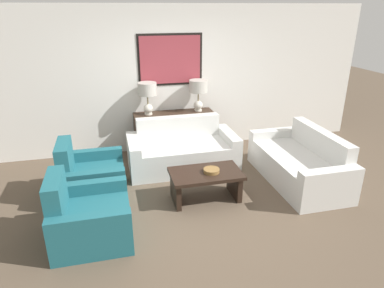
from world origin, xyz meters
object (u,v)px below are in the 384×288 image
object	(u,v)px
table_lamp_right	(198,90)
console_table	(174,132)
armchair_near_back_wall	(90,178)
couch_by_back_wall	(182,152)
table_lamp_left	(147,92)
decorative_bowl	(211,171)
coffee_table	(206,180)
couch_by_side	(300,164)
armchair_near_camera	(88,218)

from	to	relation	value
table_lamp_right	console_table	bearing A→B (deg)	180.00
console_table	table_lamp_right	world-z (taller)	table_lamp_right
console_table	armchair_near_back_wall	size ratio (longest dim) A/B	1.60
table_lamp_right	couch_by_back_wall	size ratio (longest dim) A/B	0.32
table_lamp_left	decorative_bowl	xyz separation A→B (m)	(0.63, -1.87, -0.72)
coffee_table	armchair_near_back_wall	size ratio (longest dim) A/B	1.10
table_lamp_right	coffee_table	distance (m)	2.07
table_lamp_left	armchair_near_back_wall	world-z (taller)	table_lamp_left
armchair_near_back_wall	couch_by_side	bearing A→B (deg)	-5.68
table_lamp_right	decorative_bowl	distance (m)	2.02
table_lamp_left	armchair_near_back_wall	bearing A→B (deg)	-128.22
coffee_table	console_table	bearing A→B (deg)	92.88
decorative_bowl	armchair_near_back_wall	xyz separation A→B (m)	(-1.67, 0.55, -0.18)
couch_by_side	armchair_near_camera	world-z (taller)	armchair_near_camera
table_lamp_right	decorative_bowl	world-z (taller)	table_lamp_right
table_lamp_right	decorative_bowl	size ratio (longest dim) A/B	2.57
table_lamp_left	table_lamp_right	world-z (taller)	same
couch_by_side	armchair_near_camera	xyz separation A→B (m)	(-3.21, -0.73, -0.00)
coffee_table	table_lamp_left	bearing A→B (deg)	106.91
table_lamp_left	armchair_near_back_wall	size ratio (longest dim) A/B	0.63
decorative_bowl	armchair_near_back_wall	bearing A→B (deg)	161.81
table_lamp_right	couch_by_side	bearing A→B (deg)	-53.07
console_table	armchair_near_back_wall	distance (m)	2.01
armchair_near_back_wall	table_lamp_right	bearing A→B (deg)	33.75
armchair_near_back_wall	armchair_near_camera	bearing A→B (deg)	-90.00
armchair_near_camera	decorative_bowl	bearing A→B (deg)	16.57
couch_by_side	decorative_bowl	xyz separation A→B (m)	(-1.53, -0.23, 0.18)
table_lamp_right	armchair_near_back_wall	size ratio (longest dim) A/B	0.63
table_lamp_left	decorative_bowl	distance (m)	2.10
table_lamp_left	couch_by_back_wall	size ratio (longest dim) A/B	0.32
table_lamp_left	armchair_near_back_wall	xyz separation A→B (m)	(-1.04, -1.32, -0.90)
coffee_table	decorative_bowl	xyz separation A→B (m)	(0.07, -0.03, 0.15)
console_table	couch_by_side	size ratio (longest dim) A/B	0.81
coffee_table	couch_by_side	bearing A→B (deg)	7.26
armchair_near_back_wall	armchair_near_camera	xyz separation A→B (m)	(0.00, -1.05, 0.00)
coffee_table	decorative_bowl	size ratio (longest dim) A/B	4.45
decorative_bowl	coffee_table	bearing A→B (deg)	160.57
couch_by_side	armchair_near_camera	bearing A→B (deg)	-167.20
console_table	decorative_bowl	xyz separation A→B (m)	(0.17, -1.87, 0.07)
coffee_table	armchair_near_camera	distance (m)	1.68
table_lamp_left	decorative_bowl	size ratio (longest dim) A/B	2.57
console_table	armchair_near_back_wall	xyz separation A→B (m)	(-1.51, -1.32, -0.11)
table_lamp_left	coffee_table	size ratio (longest dim) A/B	0.58
couch_by_side	coffee_table	distance (m)	1.62
console_table	table_lamp_left	distance (m)	0.92
coffee_table	armchair_near_back_wall	distance (m)	1.68
table_lamp_right	coffee_table	xyz separation A→B (m)	(-0.37, -1.84, -0.87)
console_table	decorative_bowl	size ratio (longest dim) A/B	6.51
couch_by_side	decorative_bowl	bearing A→B (deg)	-171.45
table_lamp_left	armchair_near_camera	distance (m)	2.74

